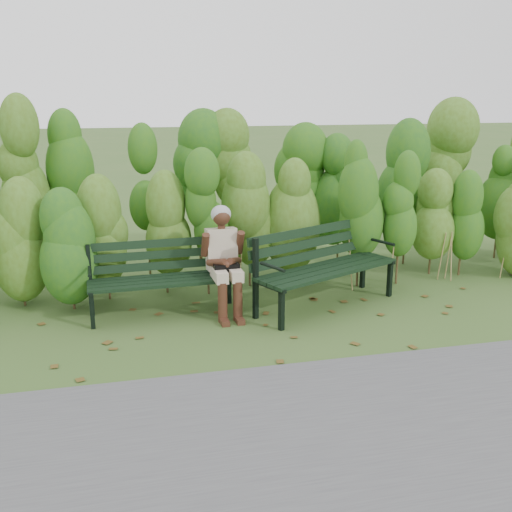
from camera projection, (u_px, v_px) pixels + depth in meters
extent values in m
plane|color=#3C5D25|center=(263.00, 329.00, 6.65)|extent=(80.00, 80.00, 0.00)
cube|color=#474749|center=(333.00, 435.00, 4.59)|extent=(60.00, 2.50, 0.01)
cylinder|color=#47381E|center=(14.00, 278.00, 7.15)|extent=(0.03, 0.03, 0.80)
ellipsoid|color=#2B631E|center=(8.00, 226.00, 6.98)|extent=(0.64, 0.64, 1.44)
cylinder|color=#47381E|center=(67.00, 274.00, 7.29)|extent=(0.03, 0.03, 0.80)
ellipsoid|color=#2B631E|center=(63.00, 223.00, 7.12)|extent=(0.64, 0.64, 1.44)
cylinder|color=#47381E|center=(119.00, 271.00, 7.42)|extent=(0.03, 0.03, 0.80)
ellipsoid|color=#2B631E|center=(115.00, 221.00, 7.25)|extent=(0.64, 0.64, 1.44)
cylinder|color=#47381E|center=(168.00, 268.00, 7.56)|extent=(0.03, 0.03, 0.80)
ellipsoid|color=#2B631E|center=(166.00, 218.00, 7.39)|extent=(0.64, 0.64, 1.44)
cylinder|color=#47381E|center=(216.00, 265.00, 7.70)|extent=(0.03, 0.03, 0.80)
ellipsoid|color=#2B631E|center=(215.00, 216.00, 7.53)|extent=(0.64, 0.64, 1.44)
cylinder|color=#47381E|center=(262.00, 262.00, 7.84)|extent=(0.03, 0.03, 0.80)
ellipsoid|color=#2B631E|center=(262.00, 214.00, 7.67)|extent=(0.64, 0.64, 1.44)
cylinder|color=#47381E|center=(306.00, 259.00, 7.97)|extent=(0.03, 0.03, 0.80)
ellipsoid|color=#2B631E|center=(307.00, 212.00, 7.80)|extent=(0.64, 0.64, 1.44)
cylinder|color=#47381E|center=(349.00, 256.00, 8.11)|extent=(0.03, 0.03, 0.80)
ellipsoid|color=#2B631E|center=(351.00, 209.00, 7.94)|extent=(0.64, 0.64, 1.44)
cylinder|color=#47381E|center=(391.00, 253.00, 8.25)|extent=(0.03, 0.03, 0.80)
ellipsoid|color=#2B631E|center=(394.00, 207.00, 8.08)|extent=(0.64, 0.64, 1.44)
cylinder|color=#47381E|center=(431.00, 251.00, 8.38)|extent=(0.03, 0.03, 0.80)
ellipsoid|color=#2B631E|center=(435.00, 206.00, 8.21)|extent=(0.64, 0.64, 1.44)
cylinder|color=#47381E|center=(470.00, 248.00, 8.52)|extent=(0.03, 0.03, 0.80)
ellipsoid|color=#2B631E|center=(474.00, 204.00, 8.35)|extent=(0.64, 0.64, 1.44)
cylinder|color=#47381E|center=(508.00, 245.00, 8.66)|extent=(0.03, 0.03, 0.80)
cylinder|color=#47381E|center=(29.00, 245.00, 8.06)|extent=(0.04, 0.04, 1.10)
ellipsoid|color=#24581F|center=(22.00, 180.00, 7.83)|extent=(0.70, 0.70, 1.98)
cylinder|color=#47381E|center=(88.00, 242.00, 8.23)|extent=(0.04, 0.04, 1.10)
ellipsoid|color=#24581F|center=(83.00, 178.00, 8.00)|extent=(0.70, 0.70, 1.98)
cylinder|color=#47381E|center=(144.00, 239.00, 8.41)|extent=(0.04, 0.04, 1.10)
ellipsoid|color=#24581F|center=(141.00, 177.00, 8.17)|extent=(0.70, 0.70, 1.98)
cylinder|color=#47381E|center=(198.00, 236.00, 8.58)|extent=(0.04, 0.04, 1.10)
ellipsoid|color=#24581F|center=(197.00, 175.00, 8.35)|extent=(0.70, 0.70, 1.98)
cylinder|color=#47381E|center=(251.00, 233.00, 8.75)|extent=(0.04, 0.04, 1.10)
ellipsoid|color=#24581F|center=(250.00, 173.00, 8.52)|extent=(0.70, 0.70, 1.98)
cylinder|color=#47381E|center=(301.00, 230.00, 8.92)|extent=(0.04, 0.04, 1.10)
ellipsoid|color=#24581F|center=(302.00, 171.00, 8.69)|extent=(0.70, 0.70, 1.98)
cylinder|color=#47381E|center=(349.00, 228.00, 9.09)|extent=(0.04, 0.04, 1.10)
ellipsoid|color=#24581F|center=(351.00, 170.00, 8.86)|extent=(0.70, 0.70, 1.98)
cylinder|color=#47381E|center=(395.00, 225.00, 9.27)|extent=(0.04, 0.04, 1.10)
ellipsoid|color=#24581F|center=(399.00, 168.00, 9.03)|extent=(0.70, 0.70, 1.98)
cylinder|color=#47381E|center=(440.00, 223.00, 9.44)|extent=(0.04, 0.04, 1.10)
ellipsoid|color=#24581F|center=(445.00, 167.00, 9.21)|extent=(0.70, 0.70, 1.98)
cylinder|color=#47381E|center=(483.00, 221.00, 9.61)|extent=(0.04, 0.04, 1.10)
ellipsoid|color=#24581F|center=(489.00, 166.00, 9.38)|extent=(0.70, 0.70, 1.98)
cube|color=brown|center=(170.00, 327.00, 6.70)|extent=(0.11, 0.11, 0.01)
cube|color=brown|center=(444.00, 308.00, 7.31)|extent=(0.11, 0.11, 0.01)
cube|color=brown|center=(192.00, 319.00, 6.93)|extent=(0.09, 0.11, 0.01)
cube|color=brown|center=(404.00, 306.00, 7.36)|extent=(0.10, 0.11, 0.01)
cube|color=brown|center=(475.00, 296.00, 7.73)|extent=(0.11, 0.11, 0.01)
cube|color=brown|center=(290.00, 356.00, 5.97)|extent=(0.10, 0.11, 0.01)
cube|color=brown|center=(189.00, 311.00, 7.18)|extent=(0.11, 0.11, 0.01)
cube|color=brown|center=(234.00, 384.00, 5.40)|extent=(0.11, 0.11, 0.01)
cube|color=brown|center=(116.00, 332.00, 6.57)|extent=(0.10, 0.08, 0.01)
cube|color=brown|center=(426.00, 330.00, 6.62)|extent=(0.11, 0.11, 0.01)
cube|color=brown|center=(258.00, 319.00, 6.95)|extent=(0.11, 0.11, 0.01)
cube|color=brown|center=(225.00, 346.00, 6.21)|extent=(0.11, 0.09, 0.01)
cube|color=brown|center=(147.00, 336.00, 6.46)|extent=(0.08, 0.10, 0.01)
cube|color=brown|center=(314.00, 302.00, 7.49)|extent=(0.07, 0.09, 0.01)
cube|color=brown|center=(16.00, 358.00, 5.92)|extent=(0.11, 0.11, 0.01)
cube|color=brown|center=(185.00, 344.00, 6.25)|extent=(0.09, 0.08, 0.01)
cube|color=brown|center=(93.00, 312.00, 7.14)|extent=(0.10, 0.11, 0.01)
cube|color=brown|center=(220.00, 333.00, 6.53)|extent=(0.10, 0.11, 0.01)
cube|color=brown|center=(208.00, 318.00, 6.98)|extent=(0.10, 0.08, 0.01)
cube|color=brown|center=(220.00, 366.00, 5.75)|extent=(0.10, 0.08, 0.01)
cube|color=brown|center=(112.00, 355.00, 5.99)|extent=(0.11, 0.11, 0.01)
cube|color=brown|center=(183.00, 314.00, 7.08)|extent=(0.07, 0.09, 0.01)
cube|color=brown|center=(62.00, 347.00, 6.18)|extent=(0.11, 0.10, 0.01)
cube|color=brown|center=(157.00, 334.00, 6.52)|extent=(0.08, 0.10, 0.01)
cube|color=brown|center=(474.00, 327.00, 6.69)|extent=(0.10, 0.08, 0.01)
cube|color=brown|center=(120.00, 345.00, 6.23)|extent=(0.11, 0.09, 0.01)
cube|color=brown|center=(342.00, 328.00, 6.67)|extent=(0.10, 0.08, 0.01)
cube|color=brown|center=(159.00, 325.00, 6.75)|extent=(0.09, 0.11, 0.01)
cube|color=brown|center=(85.00, 340.00, 6.35)|extent=(0.11, 0.11, 0.01)
cube|color=brown|center=(88.00, 353.00, 6.05)|extent=(0.11, 0.11, 0.01)
cube|color=brown|center=(24.00, 342.00, 6.31)|extent=(0.10, 0.08, 0.01)
cube|color=black|center=(166.00, 285.00, 6.78)|extent=(1.73, 0.17, 0.04)
cube|color=black|center=(165.00, 282.00, 6.89)|extent=(1.73, 0.17, 0.04)
cube|color=black|center=(163.00, 279.00, 7.00)|extent=(1.73, 0.17, 0.04)
cube|color=black|center=(162.00, 276.00, 7.11)|extent=(1.73, 0.17, 0.04)
cube|color=black|center=(161.00, 266.00, 7.17)|extent=(1.73, 0.12, 0.10)
cube|color=black|center=(160.00, 254.00, 7.14)|extent=(1.73, 0.12, 0.10)
cube|color=black|center=(160.00, 243.00, 7.12)|extent=(1.73, 0.12, 0.10)
cube|color=black|center=(92.00, 310.00, 6.61)|extent=(0.05, 0.05, 0.43)
cube|color=black|center=(90.00, 281.00, 6.94)|extent=(0.05, 0.05, 0.86)
cube|color=black|center=(91.00, 288.00, 6.74)|extent=(0.06, 0.48, 0.04)
cylinder|color=black|center=(89.00, 271.00, 6.64)|extent=(0.05, 0.36, 0.03)
cube|color=black|center=(237.00, 297.00, 7.03)|extent=(0.05, 0.05, 0.43)
cube|color=black|center=(229.00, 270.00, 7.36)|extent=(0.05, 0.05, 0.86)
cube|color=black|center=(233.00, 277.00, 7.16)|extent=(0.06, 0.48, 0.04)
cylinder|color=black|center=(234.00, 261.00, 7.06)|extent=(0.05, 0.36, 0.03)
cube|color=black|center=(340.00, 273.00, 7.06)|extent=(1.79, 0.92, 0.04)
cube|color=black|center=(332.00, 271.00, 7.16)|extent=(1.79, 0.92, 0.04)
cube|color=black|center=(324.00, 268.00, 7.26)|extent=(1.79, 0.92, 0.04)
cube|color=black|center=(316.00, 266.00, 7.36)|extent=(1.79, 0.92, 0.04)
cube|color=black|center=(311.00, 255.00, 7.40)|extent=(1.76, 0.86, 0.11)
cube|color=black|center=(310.00, 243.00, 7.38)|extent=(1.76, 0.86, 0.11)
cube|color=black|center=(310.00, 231.00, 7.35)|extent=(1.76, 0.86, 0.11)
cube|color=black|center=(281.00, 310.00, 6.56)|extent=(0.07, 0.07, 0.48)
cube|color=black|center=(256.00, 279.00, 6.85)|extent=(0.07, 0.07, 0.96)
cube|color=black|center=(269.00, 286.00, 6.67)|extent=(0.27, 0.51, 0.04)
cylinder|color=black|center=(272.00, 267.00, 6.57)|extent=(0.20, 0.38, 0.04)
cube|color=black|center=(390.00, 278.00, 7.66)|extent=(0.07, 0.07, 0.48)
cube|color=black|center=(364.00, 253.00, 7.94)|extent=(0.07, 0.07, 0.96)
cube|color=black|center=(378.00, 259.00, 7.76)|extent=(0.27, 0.51, 0.04)
cylinder|color=black|center=(382.00, 242.00, 7.66)|extent=(0.20, 0.38, 0.04)
cube|color=beige|center=(219.00, 274.00, 6.88)|extent=(0.15, 0.42, 0.13)
cube|color=beige|center=(234.00, 273.00, 6.93)|extent=(0.15, 0.42, 0.13)
cylinder|color=#422316|center=(223.00, 302.00, 6.80)|extent=(0.11, 0.11, 0.47)
cylinder|color=#422316|center=(238.00, 301.00, 6.85)|extent=(0.11, 0.11, 0.47)
cube|color=#422316|center=(224.00, 322.00, 6.78)|extent=(0.10, 0.20, 0.06)
cube|color=#422316|center=(240.00, 320.00, 6.83)|extent=(0.10, 0.20, 0.06)
cube|color=beige|center=(221.00, 249.00, 7.09)|extent=(0.36, 0.26, 0.51)
cylinder|color=#422316|center=(221.00, 227.00, 7.01)|extent=(0.09, 0.09, 0.10)
sphere|color=#422316|center=(221.00, 217.00, 6.96)|extent=(0.21, 0.21, 0.21)
ellipsoid|color=gray|center=(221.00, 214.00, 6.98)|extent=(0.24, 0.23, 0.22)
cylinder|color=#422316|center=(205.00, 245.00, 6.95)|extent=(0.10, 0.21, 0.31)
cylinder|color=#422316|center=(240.00, 242.00, 7.05)|extent=(0.10, 0.21, 0.31)
cylinder|color=#422316|center=(217.00, 262.00, 6.90)|extent=(0.23, 0.26, 0.13)
cylinder|color=#422316|center=(234.00, 261.00, 6.95)|extent=(0.22, 0.26, 0.13)
sphere|color=#422316|center=(227.00, 265.00, 6.88)|extent=(0.11, 0.11, 0.11)
cube|color=black|center=(226.00, 270.00, 6.90)|extent=(0.30, 0.13, 0.16)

